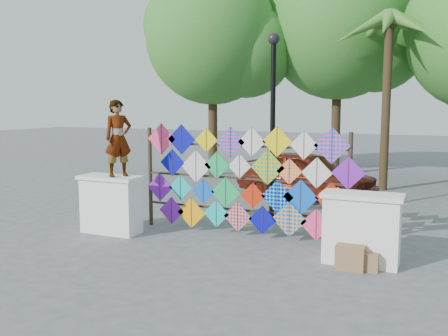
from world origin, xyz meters
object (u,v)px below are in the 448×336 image
(sedan, at_px, (306,175))
(lamppost, at_px, (273,111))
(kite_rack, at_px, (245,181))
(vendor_woman, at_px, (118,138))

(sedan, distance_m, lamppost, 4.06)
(kite_rack, relative_size, sedan, 1.17)
(kite_rack, distance_m, lamppost, 1.96)
(kite_rack, height_order, vendor_woman, vendor_woman)
(kite_rack, distance_m, sedan, 4.85)
(vendor_woman, distance_m, sedan, 6.49)
(kite_rack, relative_size, vendor_woman, 3.00)
(kite_rack, xyz_separation_m, vendor_woman, (-2.56, -0.93, 0.89))
(kite_rack, height_order, lamppost, lamppost)
(kite_rack, relative_size, lamppost, 1.11)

